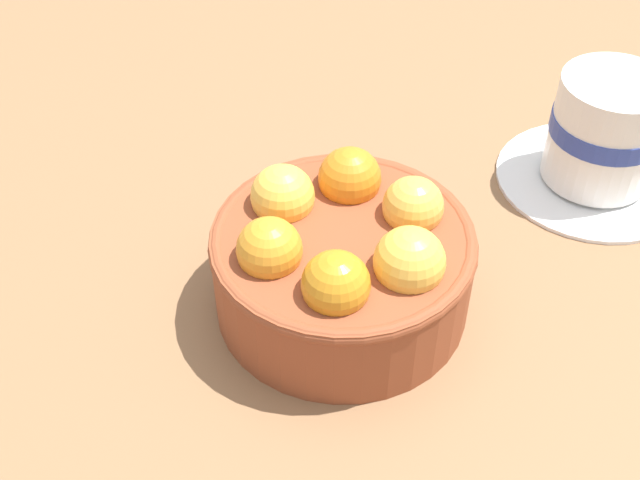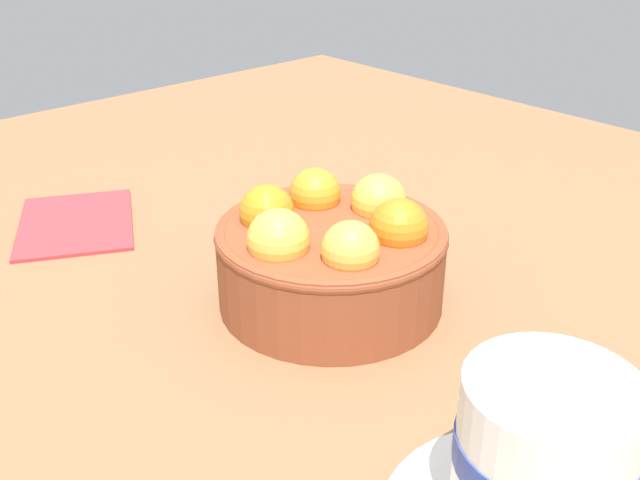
# 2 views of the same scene
# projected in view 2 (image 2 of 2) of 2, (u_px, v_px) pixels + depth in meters

# --- Properties ---
(ground_plane) EXTENTS (1.18, 1.06, 0.03)m
(ground_plane) POSITION_uv_depth(u_px,v_px,m) (331.00, 321.00, 0.53)
(ground_plane) COLOR brown
(terracotta_bowl) EXTENTS (0.16, 0.16, 0.08)m
(terracotta_bowl) POSITION_uv_depth(u_px,v_px,m) (331.00, 254.00, 0.51)
(terracotta_bowl) COLOR brown
(terracotta_bowl) RESTS_ON ground_plane
(coffee_cup) EXTENTS (0.14, 0.14, 0.09)m
(coffee_cup) POSITION_uv_depth(u_px,v_px,m) (541.00, 470.00, 0.32)
(coffee_cup) COLOR white
(coffee_cup) RESTS_ON ground_plane
(folded_napkin) EXTENTS (0.16, 0.14, 0.01)m
(folded_napkin) POSITION_uv_depth(u_px,v_px,m) (76.00, 221.00, 0.64)
(folded_napkin) COLOR #B23338
(folded_napkin) RESTS_ON ground_plane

